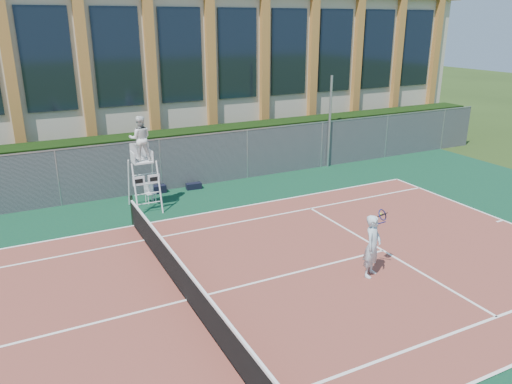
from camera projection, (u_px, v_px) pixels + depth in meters
name	position (u px, v px, depth m)	size (l,w,h in m)	color
ground	(187.00, 301.00, 12.73)	(120.00, 120.00, 0.00)	#233814
apron	(175.00, 283.00, 13.58)	(36.00, 20.00, 0.01)	#0C3828
tennis_court	(187.00, 300.00, 12.73)	(23.77, 10.97, 0.02)	brown
tennis_net	(186.00, 282.00, 12.56)	(0.10, 11.30, 1.10)	black
fence	(112.00, 172.00, 19.80)	(40.00, 0.06, 2.20)	#595E60
hedge	(106.00, 164.00, 20.81)	(40.00, 1.40, 2.20)	black
building	(71.00, 73.00, 26.53)	(45.00, 10.60, 8.22)	beige
steel_pole	(330.00, 122.00, 23.78)	(0.12, 0.12, 4.40)	#9EA0A5
umpire_chair	(140.00, 141.00, 18.18)	(1.00, 1.54, 3.59)	white
plastic_chair	(150.00, 191.00, 19.53)	(0.40, 0.40, 0.80)	silver
sports_bag_near	(157.00, 190.00, 20.62)	(0.76, 0.31, 0.33)	black
sports_bag_far	(194.00, 186.00, 21.16)	(0.65, 0.28, 0.26)	black
tennis_player	(372.00, 246.00, 13.68)	(1.06, 0.80, 1.80)	silver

